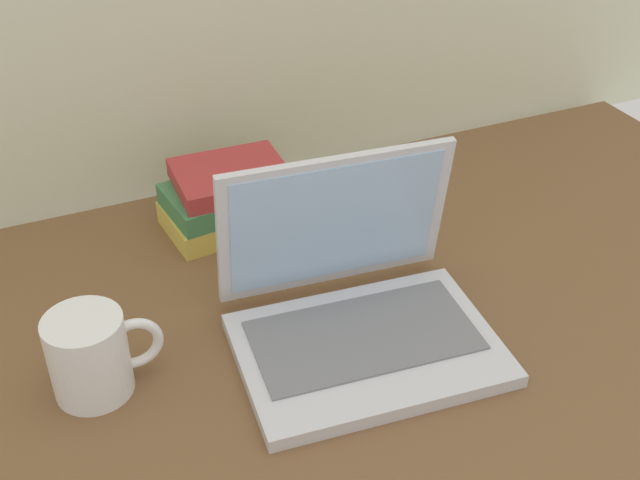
% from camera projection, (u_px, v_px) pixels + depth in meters
% --- Properties ---
extents(desk, '(1.60, 0.76, 0.03)m').
position_uv_depth(desk, '(303.00, 331.00, 1.04)').
color(desk, brown).
rests_on(desk, ground).
extents(laptop, '(0.33, 0.28, 0.22)m').
position_uv_depth(laptop, '(356.00, 304.00, 0.99)').
color(laptop, silver).
rests_on(laptop, desk).
extents(coffee_mug, '(0.13, 0.09, 0.10)m').
position_uv_depth(coffee_mug, '(91.00, 354.00, 0.90)').
color(coffee_mug, white).
rests_on(coffee_mug, desk).
extents(book_stack, '(0.21, 0.14, 0.09)m').
position_uv_depth(book_stack, '(232.00, 197.00, 1.19)').
color(book_stack, '#D8BF4C').
rests_on(book_stack, desk).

